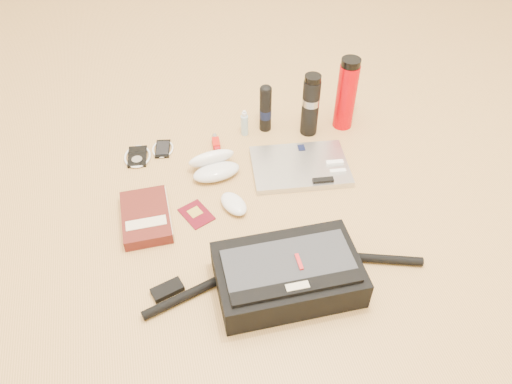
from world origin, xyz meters
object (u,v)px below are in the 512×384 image
laptop (300,166)px  book (146,217)px  thermos_red (346,94)px  messenger_bag (287,274)px  thermos_black (311,105)px

laptop → book: (-0.56, -0.12, 0.01)m
book → thermos_red: 0.87m
messenger_bag → book: 0.51m
laptop → thermos_black: (0.10, 0.20, 0.11)m
thermos_black → thermos_red: (0.14, 0.01, 0.02)m
laptop → book: bearing=-160.5°
messenger_bag → thermos_black: (0.29, 0.67, 0.07)m
thermos_black → thermos_red: 0.15m
book → thermos_red: size_ratio=0.79×
messenger_bag → book: size_ratio=3.61×
messenger_bag → book: bearing=137.7°
laptop → thermos_red: bearing=48.3°
messenger_bag → laptop: messenger_bag is taller
laptop → messenger_bag: bearing=-105.0°
thermos_red → book: bearing=-158.1°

